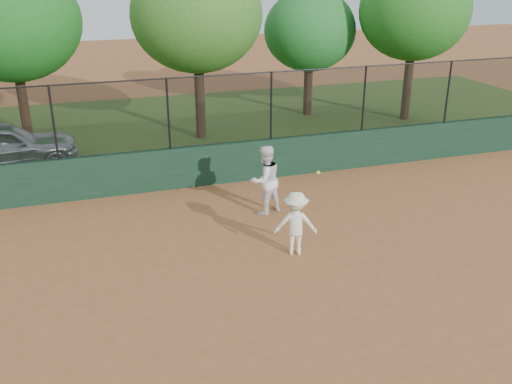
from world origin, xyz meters
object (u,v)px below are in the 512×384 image
object	(u,v)px
tree_4	(415,11)
tree_2	(197,15)
parked_car	(2,147)
player_main	(296,223)
player_second	(265,180)
tree_3	(310,31)
tree_1	(11,22)

from	to	relation	value
tree_4	tree_2	bearing A→B (deg)	179.64
parked_car	player_main	bearing A→B (deg)	-148.78
player_second	tree_3	xyz separation A→B (m)	(5.00, 9.06, 2.54)
player_main	parked_car	bearing A→B (deg)	129.99
player_second	tree_3	world-z (taller)	tree_3
player_main	tree_1	bearing A→B (deg)	117.59
player_main	tree_1	world-z (taller)	tree_1
tree_2	tree_4	distance (m)	8.58
player_main	tree_1	size ratio (longest dim) A/B	0.32
parked_car	tree_1	distance (m)	5.10
tree_1	tree_3	size ratio (longest dim) A/B	1.22
parked_car	tree_2	bearing A→B (deg)	-85.60
player_main	tree_2	world-z (taller)	tree_2
player_second	tree_2	size ratio (longest dim) A/B	0.29
parked_car	player_second	xyz separation A→B (m)	(6.71, -5.59, 0.15)
tree_2	tree_1	bearing A→B (deg)	159.89
parked_car	player_main	xyz separation A→B (m)	(6.64, -7.91, -0.03)
parked_car	tree_1	xyz separation A→B (m)	(0.51, 3.80, 3.35)
tree_3	tree_4	distance (m)	4.12
parked_car	tree_3	bearing A→B (deg)	-82.27
tree_1	tree_2	distance (m)	6.54
parked_car	player_second	distance (m)	8.74
tree_4	player_main	bearing A→B (deg)	-132.40
tree_1	tree_2	size ratio (longest dim) A/B	0.98
tree_1	tree_4	bearing A→B (deg)	-8.89
player_main	tree_3	bearing A→B (deg)	65.97
parked_car	player_main	world-z (taller)	player_main
tree_4	tree_3	bearing A→B (deg)	150.83
player_main	tree_2	xyz separation A→B (m)	(0.01, 9.47, 3.62)
tree_3	tree_1	bearing A→B (deg)	178.29
parked_car	tree_3	size ratio (longest dim) A/B	0.88
player_second	tree_1	xyz separation A→B (m)	(-6.20, 9.40, 3.21)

